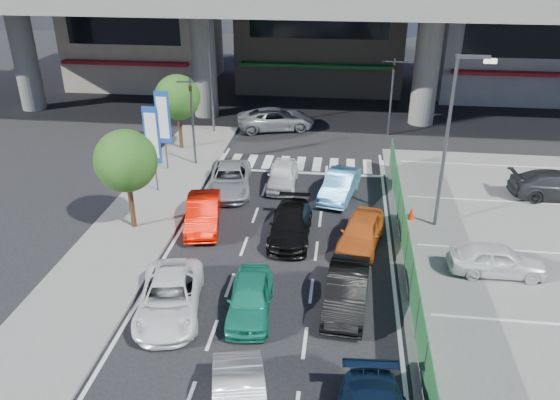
# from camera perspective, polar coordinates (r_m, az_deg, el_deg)

# --- Properties ---
(ground) EXTENTS (120.00, 120.00, 0.00)m
(ground) POSITION_cam_1_polar(r_m,az_deg,el_deg) (21.51, -1.02, -9.19)
(ground) COLOR black
(ground) RESTS_ON ground
(parking_lot) EXTENTS (12.00, 28.00, 0.06)m
(parking_lot) POSITION_cam_1_polar(r_m,az_deg,el_deg) (24.51, 26.35, -7.36)
(parking_lot) COLOR slate
(parking_lot) RESTS_ON ground
(sidewalk_left) EXTENTS (4.00, 30.00, 0.12)m
(sidewalk_left) POSITION_cam_1_polar(r_m,az_deg,el_deg) (26.49, -14.95, -2.75)
(sidewalk_left) COLOR slate
(sidewalk_left) RESTS_ON ground
(fence_run) EXTENTS (0.16, 22.00, 1.80)m
(fence_run) POSITION_cam_1_polar(r_m,az_deg,el_deg) (21.87, 13.32, -6.51)
(fence_run) COLOR #21612F
(fence_run) RESTS_ON ground
(building_west) EXTENTS (12.00, 10.90, 13.00)m
(building_west) POSITION_cam_1_polar(r_m,az_deg,el_deg) (53.09, -14.15, 18.81)
(building_west) COLOR #A19782
(building_west) RESTS_ON ground
(building_east) EXTENTS (12.00, 10.90, 12.00)m
(building_east) POSITION_cam_1_polar(r_m,az_deg,el_deg) (51.58, 23.22, 16.83)
(building_east) COLOR gray
(building_east) RESTS_ON ground
(traffic_light_left) EXTENTS (1.60, 1.24, 5.20)m
(traffic_light_left) POSITION_cam_1_polar(r_m,az_deg,el_deg) (31.83, -9.26, 10.20)
(traffic_light_left) COLOR #595B60
(traffic_light_left) RESTS_ON ground
(traffic_light_right) EXTENTS (1.60, 1.24, 5.20)m
(traffic_light_right) POSITION_cam_1_polar(r_m,az_deg,el_deg) (37.50, 11.72, 12.38)
(traffic_light_right) COLOR #595B60
(traffic_light_right) RESTS_ON ground
(street_lamp_right) EXTENTS (1.65, 0.22, 8.00)m
(street_lamp_right) POSITION_cam_1_polar(r_m,az_deg,el_deg) (25.05, 17.52, 7.03)
(street_lamp_right) COLOR #595B60
(street_lamp_right) RESTS_ON ground
(street_lamp_left) EXTENTS (1.65, 0.22, 8.00)m
(street_lamp_left) POSITION_cam_1_polar(r_m,az_deg,el_deg) (37.30, -7.02, 13.96)
(street_lamp_left) COLOR #595B60
(street_lamp_left) RESTS_ON ground
(signboard_near) EXTENTS (0.80, 0.14, 4.70)m
(signboard_near) POSITION_cam_1_polar(r_m,az_deg,el_deg) (28.77, -13.20, 6.33)
(signboard_near) COLOR #595B60
(signboard_near) RESTS_ON ground
(signboard_far) EXTENTS (0.80, 0.14, 4.70)m
(signboard_far) POSITION_cam_1_polar(r_m,az_deg,el_deg) (31.58, -12.11, 8.18)
(signboard_far) COLOR #595B60
(signboard_far) RESTS_ON ground
(tree_near) EXTENTS (2.80, 2.80, 4.80)m
(tree_near) POSITION_cam_1_polar(r_m,az_deg,el_deg) (25.12, -15.81, 3.93)
(tree_near) COLOR #382314
(tree_near) RESTS_ON ground
(tree_far) EXTENTS (2.80, 2.80, 4.80)m
(tree_far) POSITION_cam_1_polar(r_m,az_deg,el_deg) (34.74, -10.66, 10.47)
(tree_far) COLOR #382314
(tree_far) RESTS_ON ground
(sedan_white_mid_left) EXTENTS (2.98, 4.99, 1.30)m
(sedan_white_mid_left) POSITION_cam_1_polar(r_m,az_deg,el_deg) (20.31, -11.47, -9.94)
(sedan_white_mid_left) COLOR white
(sedan_white_mid_left) RESTS_ON ground
(taxi_teal_mid) EXTENTS (1.80, 3.91, 1.30)m
(taxi_teal_mid) POSITION_cam_1_polar(r_m,az_deg,el_deg) (19.91, -3.13, -10.19)
(taxi_teal_mid) COLOR #188768
(taxi_teal_mid) RESTS_ON ground
(hatch_black_mid_right) EXTENTS (1.76, 4.28, 1.38)m
(hatch_black_mid_right) POSITION_cam_1_polar(r_m,az_deg,el_deg) (20.32, 6.99, -9.39)
(hatch_black_mid_right) COLOR black
(hatch_black_mid_right) RESTS_ON ground
(taxi_orange_left) EXTENTS (2.20, 4.38, 1.38)m
(taxi_orange_left) POSITION_cam_1_polar(r_m,az_deg,el_deg) (25.73, -8.03, -1.37)
(taxi_orange_left) COLOR red
(taxi_orange_left) RESTS_ON ground
(sedan_black_mid) EXTENTS (1.83, 4.44, 1.28)m
(sedan_black_mid) POSITION_cam_1_polar(r_m,az_deg,el_deg) (24.58, 1.12, -2.60)
(sedan_black_mid) COLOR black
(sedan_black_mid) RESTS_ON ground
(taxi_orange_right) EXTENTS (2.44, 4.30, 1.38)m
(taxi_orange_right) POSITION_cam_1_polar(r_m,az_deg,el_deg) (24.14, 8.49, -3.34)
(taxi_orange_right) COLOR #D05D1E
(taxi_orange_right) RESTS_ON ground
(wagon_silver_front_left) EXTENTS (2.85, 4.98, 1.31)m
(wagon_silver_front_left) POSITION_cam_1_polar(r_m,az_deg,el_deg) (29.22, -5.28, 2.15)
(wagon_silver_front_left) COLOR #9D9FA5
(wagon_silver_front_left) RESTS_ON ground
(sedan_white_front_mid) EXTENTS (1.60, 3.84, 1.30)m
(sedan_white_front_mid) POSITION_cam_1_polar(r_m,az_deg,el_deg) (29.66, 0.26, 2.63)
(sedan_white_front_mid) COLOR white
(sedan_white_front_mid) RESTS_ON ground
(kei_truck_front_right) EXTENTS (2.24, 4.28, 1.34)m
(kei_truck_front_right) POSITION_cam_1_polar(r_m,az_deg,el_deg) (28.57, 6.27, 1.57)
(kei_truck_front_right) COLOR #55A2E1
(kei_truck_front_right) RESTS_ON ground
(crossing_wagon_silver) EXTENTS (5.87, 3.92, 1.49)m
(crossing_wagon_silver) POSITION_cam_1_polar(r_m,az_deg,el_deg) (38.79, -0.41, 8.46)
(crossing_wagon_silver) COLOR #ABADB3
(crossing_wagon_silver) RESTS_ON ground
(parked_sedan_white) EXTENTS (3.78, 1.52, 1.29)m
(parked_sedan_white) POSITION_cam_1_polar(r_m,az_deg,el_deg) (23.60, 21.74, -5.78)
(parked_sedan_white) COLOR silver
(parked_sedan_white) RESTS_ON parking_lot
(parked_sedan_dgrey) EXTENTS (4.90, 2.26, 1.39)m
(parked_sedan_dgrey) POSITION_cam_1_polar(r_m,az_deg,el_deg) (31.63, 26.99, 1.40)
(parked_sedan_dgrey) COLOR #28292D
(parked_sedan_dgrey) RESTS_ON parking_lot
(traffic_cone) EXTENTS (0.44, 0.44, 0.65)m
(traffic_cone) POSITION_cam_1_polar(r_m,az_deg,el_deg) (26.91, 13.59, -1.33)
(traffic_cone) COLOR red
(traffic_cone) RESTS_ON parking_lot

